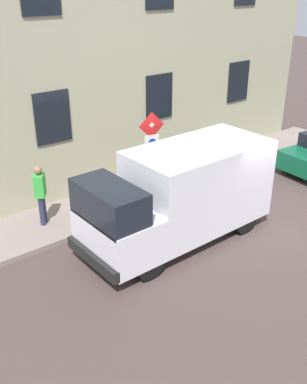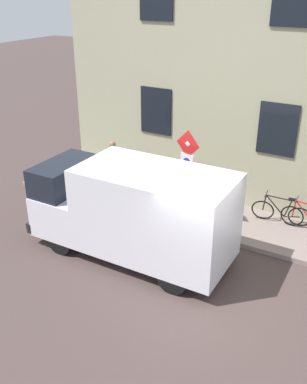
# 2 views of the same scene
# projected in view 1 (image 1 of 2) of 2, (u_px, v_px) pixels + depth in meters

# --- Properties ---
(ground_plane) EXTENTS (80.00, 80.00, 0.00)m
(ground_plane) POSITION_uv_depth(u_px,v_px,m) (254.00, 219.00, 13.04)
(ground_plane) COLOR #483A37
(sidewalk_slab) EXTENTS (2.15, 16.29, 0.14)m
(sidewalk_slab) POSITION_uv_depth(u_px,v_px,m) (178.00, 180.00, 15.35)
(sidewalk_slab) COLOR gray
(sidewalk_slab) RESTS_ON ground_plane
(building_facade) EXTENTS (0.75, 14.29, 8.63)m
(building_facade) POSITION_uv_depth(u_px,v_px,m) (152.00, 47.00, 14.52)
(building_facade) COLOR #AAA786
(building_facade) RESTS_ON ground_plane
(sign_post_stacked) EXTENTS (0.20, 0.55, 2.72)m
(sign_post_stacked) POSITION_uv_depth(u_px,v_px,m) (152.00, 150.00, 12.93)
(sign_post_stacked) COLOR #474C47
(sign_post_stacked) RESTS_ON sidewalk_slab
(delivery_van) EXTENTS (2.04, 5.34, 2.50)m
(delivery_van) POSITION_uv_depth(u_px,v_px,m) (181.00, 194.00, 11.51)
(delivery_van) COLOR white
(delivery_van) RESTS_ON ground_plane
(bicycle_red) EXTENTS (0.46, 1.71, 0.89)m
(bicycle_red) POSITION_uv_depth(u_px,v_px,m) (197.00, 155.00, 16.30)
(bicycle_red) COLOR black
(bicycle_red) RESTS_ON sidewalk_slab
(bicycle_black) EXTENTS (0.46, 1.72, 0.89)m
(bicycle_black) POSITION_uv_depth(u_px,v_px,m) (180.00, 160.00, 15.83)
(bicycle_black) COLOR black
(bicycle_black) RESTS_ON sidewalk_slab
(pedestrian) EXTENTS (0.48, 0.44, 1.72)m
(pedestrian) POSITION_uv_depth(u_px,v_px,m) (41.00, 193.00, 12.15)
(pedestrian) COLOR #262B47
(pedestrian) RESTS_ON sidewalk_slab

